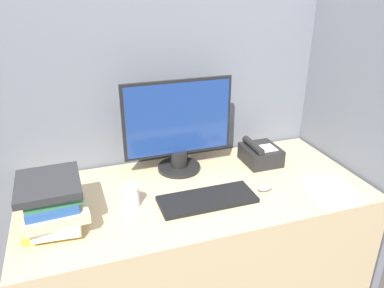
# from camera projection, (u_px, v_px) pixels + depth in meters

# --- Properties ---
(cubicle_panel_rear) EXTENTS (1.98, 0.04, 1.78)m
(cubicle_panel_rear) POSITION_uv_depth(u_px,v_px,m) (172.00, 130.00, 2.02)
(cubicle_panel_rear) COLOR slate
(cubicle_panel_rear) RESTS_ON ground_plane
(cubicle_panel_right) EXTENTS (0.04, 0.78, 1.78)m
(cubicle_panel_right) POSITION_uv_depth(u_px,v_px,m) (345.00, 136.00, 1.94)
(cubicle_panel_right) COLOR slate
(cubicle_panel_right) RESTS_ON ground_plane
(desk) EXTENTS (1.58, 0.72, 0.75)m
(desk) POSITION_uv_depth(u_px,v_px,m) (196.00, 253.00, 1.89)
(desk) COLOR tan
(desk) RESTS_ON ground_plane
(monitor) EXTENTS (0.54, 0.21, 0.47)m
(monitor) POSITION_uv_depth(u_px,v_px,m) (178.00, 130.00, 1.83)
(monitor) COLOR black
(monitor) RESTS_ON desk
(keyboard) EXTENTS (0.42, 0.17, 0.02)m
(keyboard) POSITION_uv_depth(u_px,v_px,m) (207.00, 199.00, 1.64)
(keyboard) COLOR black
(keyboard) RESTS_ON desk
(mouse) EXTENTS (0.07, 0.04, 0.03)m
(mouse) POSITION_uv_depth(u_px,v_px,m) (265.00, 188.00, 1.72)
(mouse) COLOR gray
(mouse) RESTS_ON desk
(coffee_cup) EXTENTS (0.08, 0.08, 0.10)m
(coffee_cup) POSITION_uv_depth(u_px,v_px,m) (131.00, 196.00, 1.59)
(coffee_cup) COLOR white
(coffee_cup) RESTS_ON desk
(book_stack) EXTENTS (0.26, 0.30, 0.19)m
(book_stack) POSITION_uv_depth(u_px,v_px,m) (53.00, 202.00, 1.45)
(book_stack) COLOR gold
(book_stack) RESTS_ON desk
(desk_telephone) EXTENTS (0.18, 0.19, 0.12)m
(desk_telephone) POSITION_uv_depth(u_px,v_px,m) (260.00, 154.00, 1.96)
(desk_telephone) COLOR black
(desk_telephone) RESTS_ON desk
(paper_pile) EXTENTS (0.23, 0.28, 0.02)m
(paper_pile) POSITION_uv_depth(u_px,v_px,m) (332.00, 189.00, 1.72)
(paper_pile) COLOR white
(paper_pile) RESTS_ON desk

